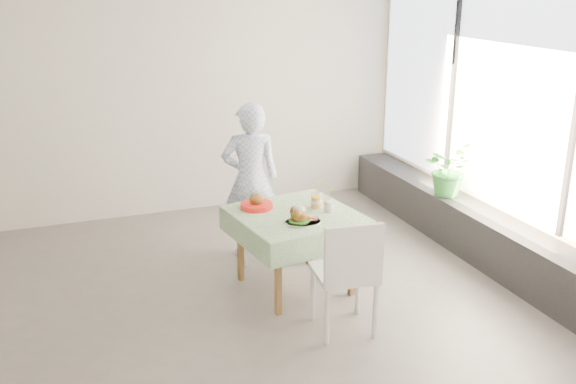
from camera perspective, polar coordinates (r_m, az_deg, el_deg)
name	(u,v)px	position (r m, az deg, el deg)	size (l,w,h in m)	color
floor	(217,301)	(5.88, -6.33, -9.64)	(6.00, 6.00, 0.00)	#595654
wall_back	(159,100)	(7.77, -11.37, 8.04)	(6.00, 0.02, 2.80)	silver
wall_front	(337,275)	(3.13, 4.35, -7.36)	(6.00, 0.02, 2.80)	silver
wall_right	(508,123)	(6.71, 18.96, 5.78)	(0.02, 5.00, 2.80)	silver
window_pane	(508,98)	(6.65, 18.98, 7.87)	(0.01, 4.80, 2.18)	#D1E0F9
window_ledge	(480,234)	(6.92, 16.68, -3.61)	(0.40, 4.80, 0.50)	black
cafe_table	(295,242)	(5.91, 0.63, -4.44)	(1.18, 1.18, 0.74)	brown
chair_far	(260,235)	(6.60, -2.48, -3.86)	(0.47, 0.47, 0.83)	white
chair_near	(344,296)	(5.30, 5.00, -9.17)	(0.52, 0.52, 0.99)	white
diner	(251,180)	(6.53, -3.34, 1.05)	(0.59, 0.39, 1.61)	#93B1EC
main_dish	(301,217)	(5.54, 1.17, -2.27)	(0.33, 0.33, 0.17)	white
juice_cup_orange	(316,200)	(5.92, 2.52, -0.75)	(0.11, 0.11, 0.30)	white
juice_cup_lemonade	(329,205)	(5.83, 3.62, -1.18)	(0.10, 0.10, 0.27)	white
second_dish	(257,204)	(5.92, -2.81, -1.05)	(0.30, 0.30, 0.14)	red
potted_plant	(448,168)	(7.18, 14.02, 2.06)	(0.54, 0.47, 0.60)	#2A7E2F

